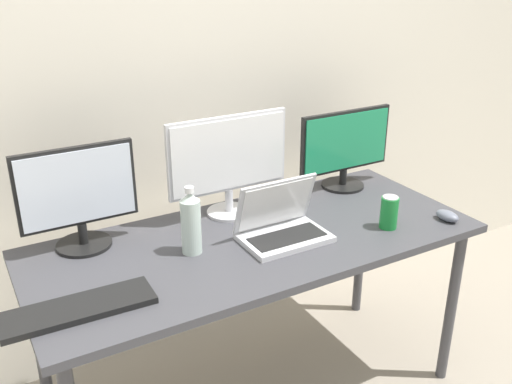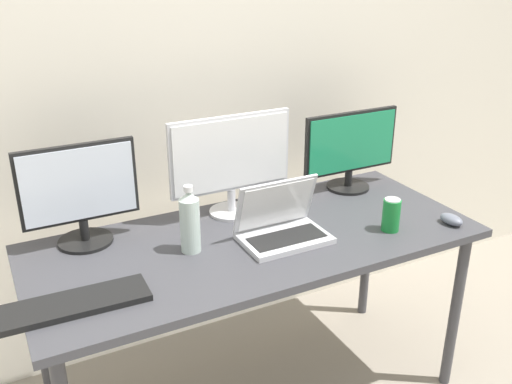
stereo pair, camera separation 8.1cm
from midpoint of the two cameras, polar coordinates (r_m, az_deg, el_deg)
wall_back at (r=2.42m, az=-8.12°, el=13.13°), size 7.00×0.08×2.60m
work_desk at (r=2.12m, az=-1.10°, el=-6.15°), size 1.64×0.70×0.74m
monitor_left at (r=2.05m, az=-18.47°, el=-0.36°), size 0.40×0.19×0.37m
monitor_center at (r=2.19m, az=-3.83°, el=3.17°), size 0.50×0.18×0.40m
monitor_right at (r=2.49m, az=7.99°, el=4.47°), size 0.45×0.19×0.34m
laptop_silver at (r=2.06m, az=1.41°, el=-3.30°), size 0.31×0.21×0.22m
keyboard_main at (r=1.77m, az=-18.59°, el=-10.98°), size 0.44×0.15×0.02m
mouse_by_keyboard at (r=2.31m, az=17.64°, el=-2.29°), size 0.07×0.10×0.04m
water_bottle at (r=1.95m, az=-7.71°, el=-3.09°), size 0.07×0.07×0.24m
soda_can_near_keyboard at (r=2.18m, az=12.13°, el=-2.01°), size 0.07×0.07×0.13m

